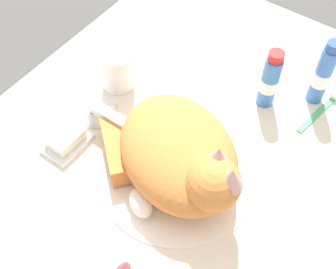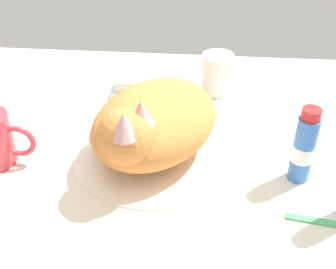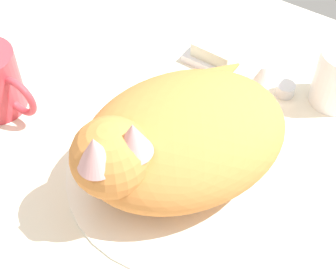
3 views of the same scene
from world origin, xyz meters
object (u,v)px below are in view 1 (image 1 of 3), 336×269
Objects in this scene: mouthwash_bottle at (323,74)px; toothbrush at (321,109)px; soap_bar at (65,138)px; toothpaste_bottle at (270,80)px; faucet at (100,117)px; rinse_cup at (117,69)px; cat at (180,156)px.

mouthwash_bottle is 1.10× the size of toothbrush.
soap_bar is 41.44cm from toothpaste_bottle.
faucet is 34.37cm from toothpaste_bottle.
mouthwash_bottle reaches higher than rinse_cup.
mouthwash_bottle is (6.83, -8.00, 0.79)cm from toothpaste_bottle.
cat is 2.38× the size of toothpaste_bottle.
cat is 5.04× the size of soap_bar.
cat is 34.11cm from toothbrush.
rinse_cup is 18.62cm from soap_bar.
cat is at bearing 153.90° from toothbrush.
faucet reaches higher than soap_bar.
soap_bar is (-7.38, 2.26, -0.45)cm from faucet.
toothpaste_bottle is 10.55cm from mouthwash_bottle.
toothpaste_bottle is at bearing -43.55° from faucet.
cat is (-0.74, -19.52, 4.13)cm from faucet.
faucet is 1.38× the size of rinse_cup.
toothbrush is at bearing -64.61° from rinse_cup.
mouthwash_bottle reaches higher than faucet.
cat is 34.51cm from mouthwash_bottle.
mouthwash_bottle is at bearing -44.95° from faucet.
soap_bar is at bearing -173.38° from rinse_cup.
soap_bar is at bearing 162.95° from faucet.
rinse_cup reaches higher than faucet.
toothbrush is (30.09, -14.74, -6.41)cm from cat.
toothpaste_bottle reaches higher than rinse_cup.
faucet is 44.88cm from mouthwash_bottle.
mouthwash_bottle is at bearing -20.40° from cat.
toothpaste_bottle is 13.05cm from toothbrush.
soap_bar is (-6.64, 21.79, -4.58)cm from cat.
soap_bar is 0.42× the size of mouthwash_bottle.
rinse_cup is 1.35× the size of soap_bar.
toothbrush is at bearing -129.79° from mouthwash_bottle.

